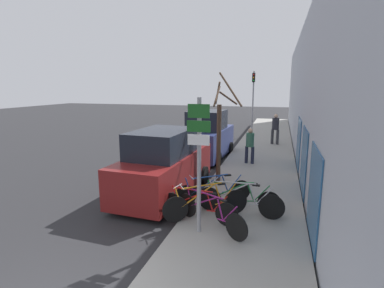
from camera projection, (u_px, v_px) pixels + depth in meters
ground_plane at (208, 159)px, 15.18m from camera, size 80.00×80.00×0.00m
sidewalk_curb at (264, 149)px, 17.08m from camera, size 3.20×32.00×0.15m
building_facade at (300, 93)px, 15.93m from camera, size 0.23×32.00×6.50m
signpost at (199, 158)px, 6.92m from camera, size 0.55×0.12×3.23m
bicycle_0 at (210, 213)px, 7.40m from camera, size 2.01×1.29×0.89m
bicycle_1 at (199, 207)px, 7.84m from camera, size 2.16×0.57×0.85m
bicycle_2 at (206, 203)px, 7.94m from camera, size 2.00×1.38×0.96m
bicycle_3 at (239, 201)px, 8.14m from camera, size 2.39×0.44×0.95m
bicycle_4 at (238, 198)px, 8.38m from camera, size 2.33×0.44×0.88m
bicycle_5 at (214, 191)px, 8.93m from camera, size 2.05×1.29×0.89m
parked_car_0 at (164, 165)px, 10.00m from camera, size 2.22×4.81×2.22m
parked_car_1 at (208, 137)px, 15.07m from camera, size 2.12×4.33×2.43m
pedestrian_near at (250, 143)px, 13.49m from camera, size 0.42×0.36×1.61m
pedestrian_far at (275, 127)px, 17.99m from camera, size 0.47×0.41×1.82m
street_tree at (220, 134)px, 10.72m from camera, size 1.19×1.37×3.94m
traffic_light at (253, 94)px, 21.26m from camera, size 0.20×0.30×4.50m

